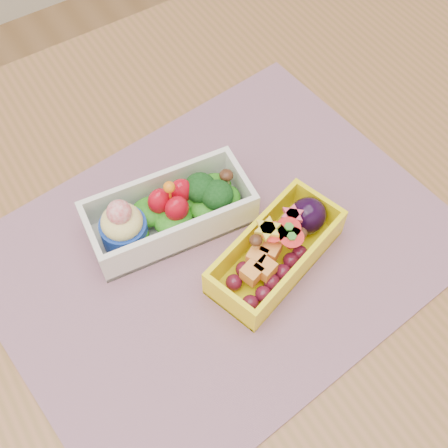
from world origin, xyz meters
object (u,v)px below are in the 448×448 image
table (204,289)px  bento_white (169,212)px  placemat (221,249)px  bento_yellow (278,249)px

table → bento_white: size_ratio=6.27×
table → bento_white: bento_white is taller
placemat → bento_yellow: size_ratio=2.82×
bento_white → bento_yellow: size_ratio=1.11×
placemat → bento_yellow: 0.07m
table → bento_white: (-0.01, 0.05, 0.13)m
bento_white → bento_yellow: bearing=-46.5°
bento_white → bento_yellow: (0.08, -0.10, -0.00)m
bento_yellow → bento_white: bearing=109.4°
bento_yellow → table: bearing=121.1°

